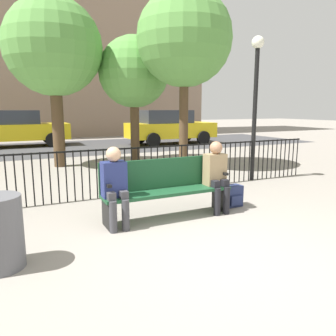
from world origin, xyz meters
name	(u,v)px	position (x,y,z in m)	size (l,w,h in m)	color
ground_plane	(231,261)	(0.00, 0.00, 0.00)	(80.00, 80.00, 0.00)	gray
park_bench	(166,186)	(0.00, 1.72, 0.50)	(2.06, 0.45, 0.92)	#194728
seated_person_0	(115,183)	(-0.86, 1.58, 0.66)	(0.34, 0.39, 1.17)	#3D3D42
seated_person_1	(216,173)	(0.86, 1.58, 0.66)	(0.34, 0.39, 1.18)	black
backpack	(232,196)	(1.30, 1.72, 0.18)	(0.33, 0.26, 0.37)	navy
fence_railing	(132,167)	(-0.02, 3.25, 0.56)	(9.01, 0.03, 0.95)	black
tree_0	(53,48)	(-0.86, 7.24, 3.36)	(2.72, 2.72, 4.75)	#4C3823
tree_1	(134,73)	(1.49, 7.18, 2.79)	(2.20, 2.20, 3.92)	#4C3823
tree_2	(184,39)	(2.32, 5.42, 3.55)	(2.61, 2.61, 4.88)	#4C3823
lamp_post	(256,86)	(3.03, 3.26, 2.21)	(0.28, 0.28, 3.30)	black
street_surface	(65,148)	(0.00, 12.00, 0.00)	(24.00, 6.00, 0.01)	#3D3D3F
parked_car_0	(17,128)	(-1.83, 13.35, 0.84)	(4.20, 1.94, 1.62)	yellow
parked_car_1	(169,127)	(4.78, 11.40, 0.84)	(4.20, 1.94, 1.62)	yellow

